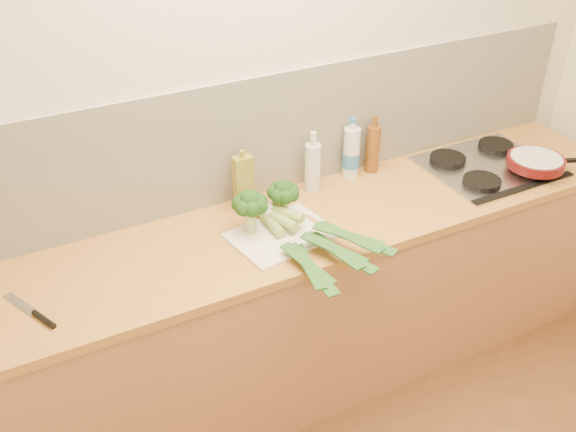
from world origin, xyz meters
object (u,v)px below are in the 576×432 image
object	(u,v)px
chefs_knife	(38,315)
gas_hob	(489,165)
chopping_board	(282,235)
skillet	(536,161)

from	to	relation	value
chefs_knife	gas_hob	bearing A→B (deg)	-22.07
gas_hob	chopping_board	world-z (taller)	gas_hob
gas_hob	chopping_board	bearing A→B (deg)	-177.34
chopping_board	skillet	size ratio (longest dim) A/B	1.07
gas_hob	skillet	distance (m)	0.21
gas_hob	chefs_knife	bearing A→B (deg)	-177.16
chefs_knife	skillet	world-z (taller)	skillet
gas_hob	skillet	bearing A→B (deg)	-40.42
gas_hob	chefs_knife	size ratio (longest dim) A/B	2.15
gas_hob	chopping_board	xyz separation A→B (m)	(-1.13, -0.05, -0.01)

